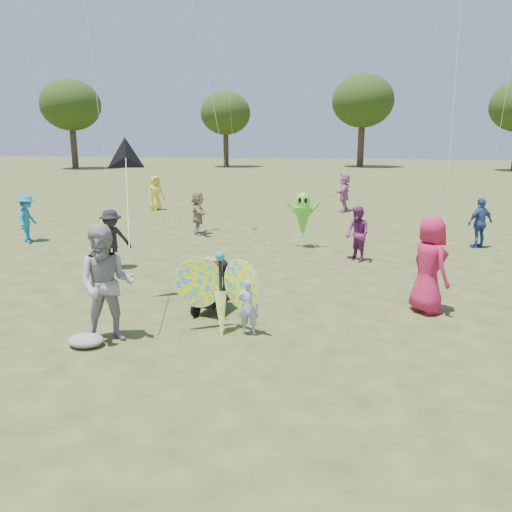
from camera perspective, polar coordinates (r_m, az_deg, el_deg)
The scene contains 17 objects.
ground at distance 8.61m, azimuth -0.66°, elevation -9.47°, with size 160.00×160.00×0.00m, color #51592B.
child_girl at distance 8.64m, azimuth -0.86°, elevation -5.82°, with size 0.37×0.24×1.01m, color #92A9CE.
adult_man at distance 8.61m, azimuth -16.74°, elevation -3.13°, with size 0.95×0.74×1.96m, color #96949A.
grey_bag at distance 8.77m, azimuth -18.87°, elevation -9.11°, with size 0.59×0.49×0.19m, color gray.
crowd_a at distance 10.21m, azimuth 19.21°, elevation -0.98°, with size 0.93×0.60×1.89m, color #B51D47.
crowd_b at distance 13.50m, azimuth -16.18°, elevation 1.84°, with size 1.00×0.58×1.56m, color black.
crowd_c at distance 16.99m, azimuth 24.23°, elevation 3.47°, with size 0.92×0.38×1.56m, color #334E8C.
crowd_d at distance 17.85m, azimuth -6.65°, elevation 4.90°, with size 1.42×0.45×1.53m, color #9E8661.
crowd_e at distance 14.07m, azimuth 11.52°, elevation 2.48°, with size 0.74×0.58×1.53m, color #752763.
crowd_g at distance 24.39m, azimuth -11.39°, elevation 7.07°, with size 0.79×0.52×1.62m, color yellow.
crowd_i at distance 18.07m, azimuth -24.66°, elevation 3.94°, with size 1.01×0.58×1.56m, color teal.
crowd_j at distance 23.89m, azimuth 10.03°, elevation 7.21°, with size 1.66×0.53×1.79m, color #C26FAF.
jogging_stroller at distance 9.81m, azimuth -4.94°, elevation -2.86°, with size 0.67×1.11×1.09m.
butterfly_kite at distance 8.73m, azimuth -4.07°, elevation -4.27°, with size 1.74×0.75×1.64m.
delta_kite_rig at distance 10.40m, azimuth -14.67°, elevation 10.80°, with size 1.39×2.34×1.80m.
alien_kite at distance 15.58m, azimuth 5.39°, elevation 4.49°, with size 1.12×0.69×1.74m.
tree_line at distance 52.92m, azimuth 14.06°, elevation 16.70°, with size 91.78×33.60×10.79m.
Camera 1 is at (1.65, -7.77, 3.33)m, focal length 35.00 mm.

